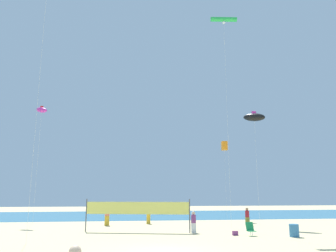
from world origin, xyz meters
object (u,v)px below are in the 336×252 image
object	(u,v)px
beachgoer_mustard_shirt	(148,215)
kite_green_tube	(224,20)
kite_black_inflatable	(254,117)
folding_beach_chair	(250,229)
volleyball_net	(137,209)
beach_handbag	(235,233)
kite_orange_box	(224,146)
beachgoer_plum_shirt	(194,221)
kite_magenta_inflatable	(42,110)
beachgoer_maroon_shirt	(247,216)
trash_barrel	(294,230)
beachgoer_coral_shirt	(107,214)

from	to	relation	value
beachgoer_mustard_shirt	kite_green_tube	distance (m)	19.67
kite_black_inflatable	folding_beach_chair	bearing A→B (deg)	-117.50
volleyball_net	kite_black_inflatable	size ratio (longest dim) A/B	0.73
beach_handbag	kite_orange_box	distance (m)	16.45
beachgoer_mustard_shirt	beach_handbag	size ratio (longest dim) A/B	4.27
folding_beach_chair	kite_black_inflatable	xyz separation A→B (m)	(3.71, 7.13, 9.50)
beach_handbag	kite_orange_box	size ratio (longest dim) A/B	0.04
volleyball_net	beachgoer_mustard_shirt	bearing A→B (deg)	78.14
beachgoer_plum_shirt	kite_black_inflatable	size ratio (longest dim) A/B	0.14
kite_magenta_inflatable	kite_orange_box	bearing A→B (deg)	4.83
beachgoer_maroon_shirt	beach_handbag	distance (m)	7.84
trash_barrel	kite_magenta_inflatable	size ratio (longest dim) A/B	0.07
folding_beach_chair	beach_handbag	xyz separation A→B (m)	(-0.98, 0.32, -0.32)
beachgoer_plum_shirt	beachgoer_coral_shirt	world-z (taller)	beachgoer_coral_shirt
beachgoer_mustard_shirt	volleyball_net	size ratio (longest dim) A/B	0.21
volleyball_net	folding_beach_chair	bearing A→B (deg)	-23.44
folding_beach_chair	kite_green_tube	bearing A→B (deg)	120.99
beach_handbag	kite_magenta_inflatable	xyz separation A→B (m)	(-16.16, 12.13, 11.14)
beachgoer_mustard_shirt	kite_black_inflatable	xyz separation A→B (m)	(9.81, -2.84, 9.12)
kite_magenta_inflatable	beachgoer_plum_shirt	bearing A→B (deg)	-36.80
beachgoer_plum_shirt	trash_barrel	distance (m)	6.85
beachgoer_mustard_shirt	beachgoer_coral_shirt	world-z (taller)	beachgoer_coral_shirt
beachgoer_plum_shirt	kite_magenta_inflatable	size ratio (longest dim) A/B	0.13
beachgoer_plum_shirt	beachgoer_coral_shirt	distance (m)	9.27
beachgoer_plum_shirt	trash_barrel	size ratio (longest dim) A/B	1.86
beachgoer_coral_shirt	folding_beach_chair	world-z (taller)	beachgoer_coral_shirt
kite_black_inflatable	beachgoer_coral_shirt	bearing A→B (deg)	172.87
trash_barrel	volleyball_net	bearing A→B (deg)	157.21
kite_black_inflatable	kite_magenta_inflatable	size ratio (longest dim) A/B	0.90
beachgoer_mustard_shirt	kite_orange_box	bearing A→B (deg)	-171.20
beach_handbag	folding_beach_chair	bearing A→B (deg)	-18.26
kite_orange_box	folding_beach_chair	bearing A→B (deg)	-101.64
folding_beach_chair	kite_black_inflatable	size ratio (longest dim) A/B	0.08
folding_beach_chair	kite_orange_box	world-z (taller)	kite_orange_box
beachgoer_mustard_shirt	kite_green_tube	world-z (taller)	kite_green_tube
kite_green_tube	beachgoer_mustard_shirt	bearing A→B (deg)	142.98
beachgoer_plum_shirt	kite_black_inflatable	distance (m)	12.61
beachgoer_coral_shirt	volleyball_net	world-z (taller)	volleyball_net
beachgoer_maroon_shirt	trash_barrel	world-z (taller)	beachgoer_maroon_shirt
beachgoer_mustard_shirt	volleyball_net	world-z (taller)	volleyball_net
beachgoer_coral_shirt	trash_barrel	xyz separation A→B (m)	(12.52, -9.82, -0.58)
beachgoer_coral_shirt	volleyball_net	distance (m)	6.11
beachgoer_plum_shirt	beachgoer_coral_shirt	size ratio (longest dim) A/B	0.82
volleyball_net	beach_handbag	bearing A→B (deg)	-24.18
beachgoer_coral_shirt	folding_beach_chair	bearing A→B (deg)	64.59
trash_barrel	beachgoer_mustard_shirt	bearing A→B (deg)	128.45
folding_beach_chair	kite_green_tube	size ratio (longest dim) A/B	0.05
folding_beach_chair	volleyball_net	distance (m)	8.27
trash_barrel	kite_magenta_inflatable	xyz separation A→B (m)	(-19.74, 13.44, 10.88)
beachgoer_maroon_shirt	kite_orange_box	bearing A→B (deg)	-74.02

